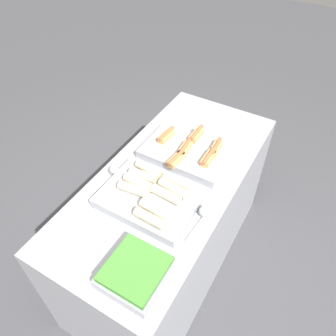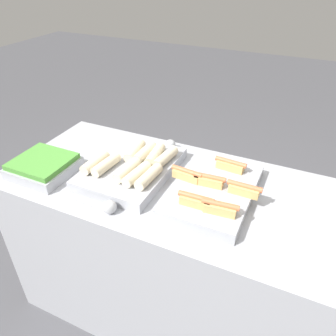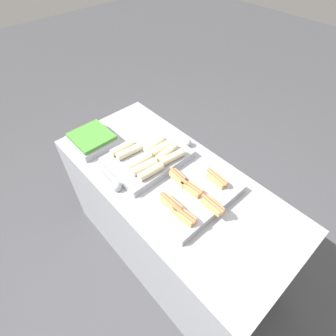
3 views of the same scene
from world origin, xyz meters
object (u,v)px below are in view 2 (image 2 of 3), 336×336
at_px(tray_hotdogs, 213,190).
at_px(serving_spoon_near, 108,207).
at_px(tray_wraps, 133,167).
at_px(serving_spoon_far, 169,145).
at_px(tray_side_front, 44,166).

relative_size(tray_hotdogs, serving_spoon_near, 2.34).
bearing_deg(tray_wraps, serving_spoon_near, -80.29).
relative_size(tray_wraps, serving_spoon_far, 2.12).
bearing_deg(serving_spoon_near, tray_wraps, 99.71).
bearing_deg(serving_spoon_far, serving_spoon_near, -90.70).
xyz_separation_m(tray_wraps, serving_spoon_far, (0.05, 0.28, -0.01)).
bearing_deg(tray_wraps, tray_hotdogs, -0.18).
bearing_deg(tray_side_front, tray_wraps, 23.73).
xyz_separation_m(tray_wraps, tray_side_front, (-0.38, -0.17, -0.00)).
relative_size(tray_wraps, serving_spoon_near, 2.29).
xyz_separation_m(tray_hotdogs, tray_wraps, (-0.39, 0.00, 0.01)).
bearing_deg(tray_wraps, tray_side_front, -156.27).
distance_m(tray_hotdogs, tray_wraps, 0.39).
height_order(tray_hotdogs, tray_wraps, tray_hotdogs).
bearing_deg(tray_side_front, serving_spoon_far, 45.88).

